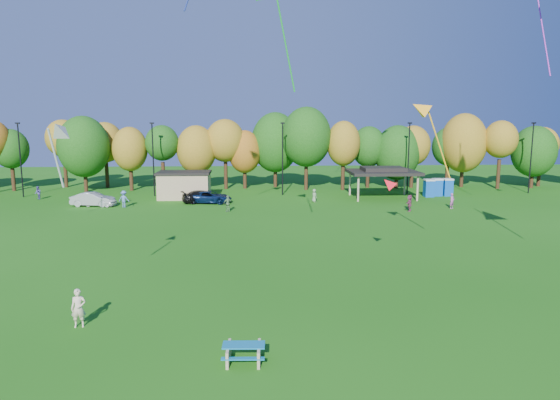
{
  "coord_description": "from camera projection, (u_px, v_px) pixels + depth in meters",
  "views": [
    {
      "loc": [
        -1.59,
        -22.26,
        9.49
      ],
      "look_at": [
        -0.1,
        6.0,
        4.89
      ],
      "focal_mm": 32.0,
      "sensor_mm": 36.0,
      "label": 1
    }
  ],
  "objects": [
    {
      "name": "far_person_4",
      "position": [
        314.0,
        196.0,
        57.48
      ],
      "size": [
        0.77,
        0.89,
        1.54
      ],
      "primitive_type": "imported",
      "rotation": [
        0.0,
        0.0,
        2.02
      ],
      "color": "gray",
      "rests_on": "ground"
    },
    {
      "name": "far_person_3",
      "position": [
        124.0,
        199.0,
        54.11
      ],
      "size": [
        1.29,
        0.9,
        1.83
      ],
      "primitive_type": "imported",
      "rotation": [
        0.0,
        0.0,
        2.94
      ],
      "color": "#5373B8",
      "rests_on": "ground"
    },
    {
      "name": "far_person_0",
      "position": [
        228.0,
        204.0,
        51.51
      ],
      "size": [
        1.08,
        0.82,
        1.71
      ],
      "primitive_type": "imported",
      "rotation": [
        0.0,
        0.0,
        3.6
      ],
      "color": "#5D8D56",
      "rests_on": "ground"
    },
    {
      "name": "kite_flyer",
      "position": [
        79.0,
        308.0,
        22.9
      ],
      "size": [
        0.73,
        0.55,
        1.81
      ],
      "primitive_type": "imported",
      "rotation": [
        0.0,
        0.0,
        0.19
      ],
      "color": "beige",
      "rests_on": "ground"
    },
    {
      "name": "car_c",
      "position": [
        210.0,
        197.0,
        56.84
      ],
      "size": [
        5.24,
        3.04,
        1.37
      ],
      "primitive_type": "imported",
      "rotation": [
        0.0,
        0.0,
        1.41
      ],
      "color": "#0B1E46",
      "rests_on": "ground"
    },
    {
      "name": "tree_line",
      "position": [
        258.0,
        146.0,
        67.4
      ],
      "size": [
        93.57,
        10.55,
        11.15
      ],
      "color": "black",
      "rests_on": "ground"
    },
    {
      "name": "far_person_2",
      "position": [
        452.0,
        201.0,
        53.34
      ],
      "size": [
        0.73,
        0.68,
        1.67
      ],
      "primitive_type": "imported",
      "rotation": [
        0.0,
        0.0,
        0.61
      ],
      "color": "#B1539F",
      "rests_on": "ground"
    },
    {
      "name": "utility_building",
      "position": [
        184.0,
        185.0,
        60.22
      ],
      "size": [
        6.3,
        4.3,
        3.25
      ],
      "color": "tan",
      "rests_on": "ground"
    },
    {
      "name": "kite_0",
      "position": [
        420.0,
        110.0,
        32.71
      ],
      "size": [
        3.26,
        1.47,
        5.43
      ],
      "color": "#FFA91A"
    },
    {
      "name": "car_a",
      "position": [
        100.0,
        201.0,
        54.82
      ],
      "size": [
        3.93,
        2.2,
        1.26
      ],
      "primitive_type": "imported",
      "rotation": [
        0.0,
        0.0,
        1.37
      ],
      "color": "white",
      "rests_on": "ground"
    },
    {
      "name": "kite_10",
      "position": [
        59.0,
        130.0,
        23.91
      ],
      "size": [
        1.11,
        2.15,
        3.42
      ],
      "color": "#BBBBBB"
    },
    {
      "name": "kite_3",
      "position": [
        388.0,
        184.0,
        29.76
      ],
      "size": [
        1.27,
        1.12,
        1.05
      ],
      "color": "red"
    },
    {
      "name": "far_person_5",
      "position": [
        410.0,
        203.0,
        51.83
      ],
      "size": [
        1.15,
        1.67,
        1.73
      ],
      "primitive_type": "imported",
      "rotation": [
        0.0,
        0.0,
        4.27
      ],
      "color": "#903C61",
      "rests_on": "ground"
    },
    {
      "name": "ground",
      "position": [
        289.0,
        322.0,
        23.54
      ],
      "size": [
        160.0,
        160.0,
        0.0
      ],
      "primitive_type": "plane",
      "color": "#19600F",
      "rests_on": "ground"
    },
    {
      "name": "porta_potties",
      "position": [
        438.0,
        187.0,
        61.91
      ],
      "size": [
        3.75,
        1.83,
        2.18
      ],
      "color": "#0E4EB8",
      "rests_on": "ground"
    },
    {
      "name": "lamp_posts",
      "position": [
        283.0,
        156.0,
        62.29
      ],
      "size": [
        64.5,
        0.25,
        9.09
      ],
      "color": "black",
      "rests_on": "ground"
    },
    {
      "name": "car_b",
      "position": [
        93.0,
        199.0,
        54.86
      ],
      "size": [
        4.82,
        2.12,
        1.54
      ],
      "primitive_type": "imported",
      "rotation": [
        0.0,
        0.0,
        1.46
      ],
      "color": "#AEADB3",
      "rests_on": "ground"
    },
    {
      "name": "far_person_1",
      "position": [
        38.0,
        193.0,
        59.37
      ],
      "size": [
        0.97,
        0.98,
        1.6
      ],
      "primitive_type": "imported",
      "rotation": [
        0.0,
        0.0,
        5.45
      ],
      "color": "#504496",
      "rests_on": "ground"
    },
    {
      "name": "car_d",
      "position": [
        203.0,
        197.0,
        57.21
      ],
      "size": [
        5.22,
        3.48,
        1.41
      ],
      "primitive_type": "imported",
      "rotation": [
        0.0,
        0.0,
        1.91
      ],
      "color": "black",
      "rests_on": "ground"
    },
    {
      "name": "pavilion",
      "position": [
        383.0,
        172.0,
        60.22
      ],
      "size": [
        8.2,
        6.2,
        3.77
      ],
      "color": "tan",
      "rests_on": "ground"
    },
    {
      "name": "picnic_table",
      "position": [
        244.0,
        351.0,
        19.68
      ],
      "size": [
        1.72,
        1.45,
        0.72
      ],
      "rotation": [
        0.0,
        0.0,
        -0.04
      ],
      "color": "tan",
      "rests_on": "ground"
    }
  ]
}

